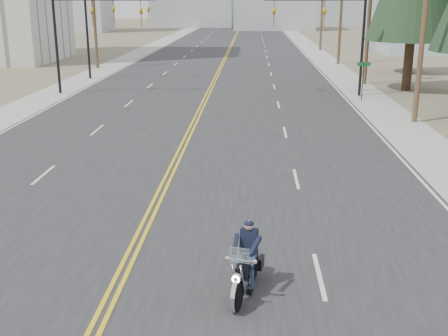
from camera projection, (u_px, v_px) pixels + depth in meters
The scene contains 14 objects.
road at pixel (229, 50), 77.51m from camera, with size 20.00×200.00×0.01m, color #303033.
sidewalk_left at pixel (147, 50), 78.05m from camera, with size 3.00×200.00×0.01m, color #A5A5A0.
sidewalk_right at pixel (313, 50), 76.96m from camera, with size 3.00×200.00×0.01m, color #A5A5A0.
traffic_mast_left at pixel (82, 25), 40.17m from camera, with size 7.10×0.26×7.00m.
traffic_mast_right at pixel (335, 26), 39.31m from camera, with size 7.10×0.26×7.00m.
traffic_mast_far at pixel (106, 22), 47.86m from camera, with size 6.10×0.26×7.00m.
street_sign at pixel (363, 74), 38.22m from camera, with size 0.90×0.06×2.62m.
utility_pole_b at pixel (425, 13), 30.24m from camera, with size 2.20×0.30×11.50m.
utility_pole_c at pixel (369, 12), 44.66m from camera, with size 2.20×0.30×11.00m.
utility_pole_d at pixel (341, 7), 58.93m from camera, with size 2.20×0.30×11.50m.
utility_pole_e at pixel (322, 7), 75.26m from camera, with size 2.20×0.30×11.00m.
utility_pole_left at pixel (94, 12), 55.48m from camera, with size 2.20×0.30×10.50m.
haze_bldg_e at pixel (334, 2), 151.08m from camera, with size 14.00×14.00×12.00m, color #B7BCC6.
motorcyclist at pixel (246, 260), 13.13m from camera, with size 0.96×2.23×1.74m, color black, non-canonical shape.
Camera 1 is at (3.23, -8.86, 6.72)m, focal length 45.00 mm.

